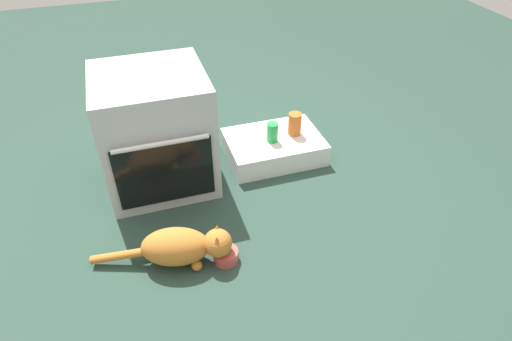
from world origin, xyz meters
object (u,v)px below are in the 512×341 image
object	(u,v)px
sauce_jar	(295,124)
soda_can	(272,132)
oven	(156,131)
pantry_cabinet	(274,147)
food_bowl	(226,255)
cat	(182,246)

from	to	relation	value
sauce_jar	soda_can	world-z (taller)	sauce_jar
oven	pantry_cabinet	size ratio (longest dim) A/B	1.14
oven	food_bowl	bearing A→B (deg)	-74.88
food_bowl	cat	distance (m)	0.21
cat	soda_can	world-z (taller)	soda_can
food_bowl	soda_can	xyz separation A→B (m)	(0.48, 0.70, 0.16)
oven	sauce_jar	size ratio (longest dim) A/B	4.68
pantry_cabinet	cat	size ratio (longest dim) A/B	0.89
cat	sauce_jar	xyz separation A→B (m)	(0.82, 0.68, 0.10)
food_bowl	sauce_jar	xyz separation A→B (m)	(0.63, 0.73, 0.17)
cat	soda_can	bearing A→B (deg)	58.92
oven	sauce_jar	world-z (taller)	oven
oven	soda_can	xyz separation A→B (m)	(0.67, -0.02, -0.13)
cat	pantry_cabinet	bearing A→B (deg)	59.26
oven	cat	bearing A→B (deg)	-89.65
sauce_jar	soda_can	distance (m)	0.16
sauce_jar	cat	bearing A→B (deg)	-140.40
pantry_cabinet	food_bowl	world-z (taller)	pantry_cabinet
oven	pantry_cabinet	world-z (taller)	oven
soda_can	oven	bearing A→B (deg)	178.15
pantry_cabinet	cat	bearing A→B (deg)	-135.53
cat	sauce_jar	distance (m)	1.07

